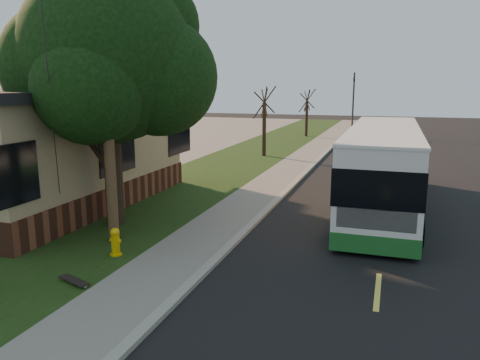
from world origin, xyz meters
name	(u,v)px	position (x,y,z in m)	size (l,w,h in m)	color
ground	(208,269)	(0.00, 0.00, 0.00)	(120.00, 120.00, 0.00)	black
road	(386,193)	(4.00, 10.00, 0.01)	(8.00, 80.00, 0.01)	black
curb	(292,185)	(0.00, 10.00, 0.06)	(0.25, 80.00, 0.12)	gray
sidewalk	(271,184)	(-1.00, 10.00, 0.04)	(2.00, 80.00, 0.08)	slate
grass_verge	(199,179)	(-4.50, 10.00, 0.04)	(5.00, 80.00, 0.07)	black
building_lot	(28,168)	(-14.50, 10.00, 0.02)	(15.00, 80.00, 0.04)	slate
fire_hydrant	(115,242)	(-2.60, 0.00, 0.43)	(0.32, 0.32, 0.74)	#DDAD0B
utility_pole	(105,78)	(-3.31, 0.99, 4.63)	(2.86, 3.21, 9.07)	#473321
leafy_tree	(111,60)	(-4.17, 2.65, 5.17)	(6.30, 6.00, 7.80)	black
bare_tree_near	(264,122)	(-3.50, 18.00, 2.15)	(1.38, 1.21, 4.31)	black
bare_tree_far	(307,114)	(-3.00, 30.00, 2.00)	(1.38, 1.21, 4.03)	black
traffic_signal	(353,99)	(0.50, 34.00, 3.16)	(0.18, 0.22, 5.50)	#2D2D30
transit_bus	(383,166)	(3.83, 7.31, 1.58)	(2.52, 10.95, 2.97)	silver
skateboard_spare	(74,281)	(-2.50, -1.85, 0.13)	(0.93, 0.52, 0.09)	black
dumpster	(69,171)	(-9.34, 6.87, 0.73)	(1.64, 1.33, 1.38)	#13311B
distant_car	(386,130)	(3.52, 30.24, 0.78)	(1.84, 4.58, 1.56)	black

